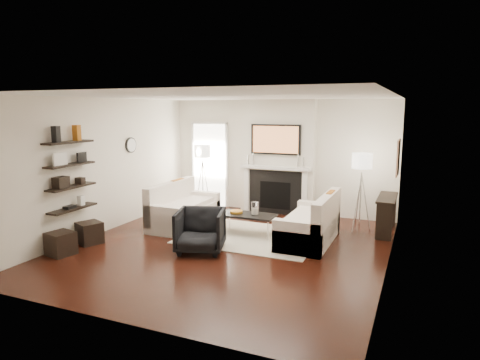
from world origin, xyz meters
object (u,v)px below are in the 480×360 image
at_px(coffee_table, 248,215).
at_px(lamp_right_shade, 362,161).
at_px(loveseat_left_base, 184,216).
at_px(ottoman_near, 90,233).
at_px(loveseat_right_base, 308,231).
at_px(lamp_left_shade, 202,151).
at_px(armchair, 200,228).

height_order(coffee_table, lamp_right_shade, lamp_right_shade).
xyz_separation_m(loveseat_left_base, ottoman_near, (-1.00, -1.76, -0.01)).
relative_size(loveseat_right_base, lamp_left_shade, 4.50).
distance_m(loveseat_right_base, ottoman_near, 4.10).
distance_m(loveseat_left_base, ottoman_near, 2.03).
height_order(lamp_left_shade, lamp_right_shade, same).
bearing_deg(coffee_table, lamp_right_shade, 30.78).
height_order(loveseat_right_base, lamp_left_shade, lamp_left_shade).
xyz_separation_m(coffee_table, armchair, (-0.39, -1.26, 0.01)).
relative_size(loveseat_left_base, coffee_table, 1.64).
xyz_separation_m(loveseat_left_base, loveseat_right_base, (2.74, -0.08, 0.00)).
bearing_deg(coffee_table, loveseat_right_base, 0.89).
distance_m(loveseat_right_base, coffee_table, 1.24).
xyz_separation_m(loveseat_left_base, coffee_table, (1.51, -0.10, 0.19)).
xyz_separation_m(loveseat_right_base, lamp_left_shade, (-3.12, 1.66, 1.24)).
bearing_deg(loveseat_left_base, lamp_right_shade, 17.29).
relative_size(loveseat_right_base, armchair, 2.17).
relative_size(loveseat_left_base, loveseat_right_base, 1.00).
relative_size(coffee_table, lamp_right_shade, 2.75).
distance_m(coffee_table, armchair, 1.32).
distance_m(loveseat_left_base, loveseat_right_base, 2.74).
relative_size(coffee_table, armchair, 1.33).
height_order(lamp_left_shade, ottoman_near, lamp_left_shade).
bearing_deg(ottoman_near, coffee_table, 33.49).
xyz_separation_m(loveseat_left_base, lamp_right_shade, (3.52, 1.09, 1.24)).
xyz_separation_m(loveseat_left_base, lamp_left_shade, (-0.38, 1.58, 1.24)).
distance_m(coffee_table, ottoman_near, 3.02).
relative_size(loveseat_right_base, lamp_right_shade, 4.50).
xyz_separation_m(armchair, lamp_right_shade, (2.39, 2.45, 1.04)).
bearing_deg(loveseat_left_base, lamp_left_shade, 103.71).
height_order(loveseat_left_base, loveseat_right_base, same).
bearing_deg(lamp_left_shade, coffee_table, -41.47).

